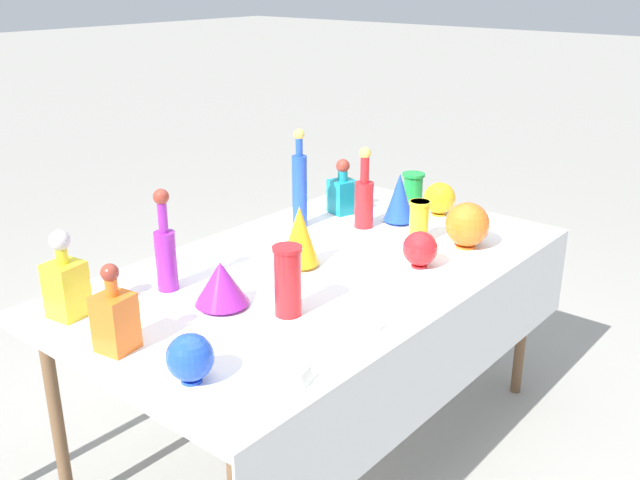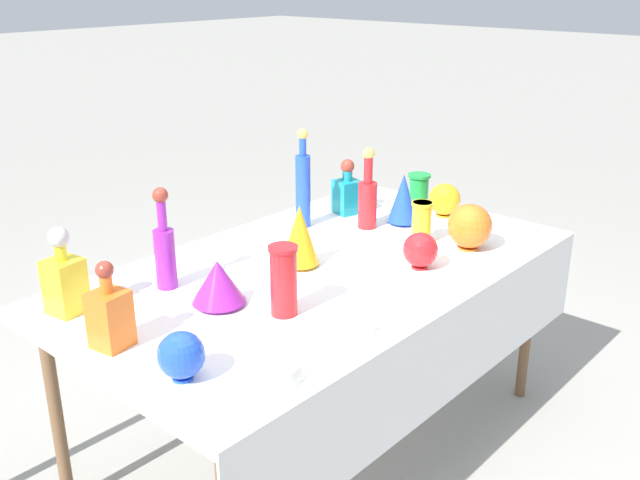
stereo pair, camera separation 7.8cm
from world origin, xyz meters
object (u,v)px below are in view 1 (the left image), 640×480
Objects in this scene: tall_bottle_2 at (165,250)px; slender_vase_2 at (288,279)px; fluted_vase_2 at (399,197)px; square_decanter_0 at (115,318)px; square_decanter_1 at (343,192)px; round_bowl_1 at (190,357)px; round_bowl_0 at (440,198)px; fluted_vase_1 at (221,283)px; slender_vase_1 at (419,220)px; slender_vase_0 at (413,187)px; round_bowl_3 at (420,249)px; tall_bottle_0 at (300,186)px; round_bowl_2 at (467,225)px; fluted_vase_0 at (300,235)px; square_decanter_2 at (66,283)px; tall_bottle_1 at (364,197)px.

tall_bottle_2 reaches higher than slender_vase_2.
square_decanter_0 is at bearing 179.86° from fluted_vase_2.
round_bowl_1 is at bearing -157.60° from square_decanter_1.
round_bowl_0 is at bearing 7.10° from slender_vase_2.
square_decanter_1 is 0.27m from fluted_vase_2.
fluted_vase_1 is (-0.98, -0.28, -0.01)m from square_decanter_1.
slender_vase_1 is 1.24× the size of round_bowl_1.
slender_vase_2 is (-1.19, -0.31, 0.04)m from slender_vase_0.
round_bowl_3 is at bearing -155.63° from round_bowl_0.
square_decanter_1 is at bearing 62.62° from round_bowl_3.
round_bowl_2 is at bearing -70.58° from tall_bottle_0.
square_decanter_2 is at bearing 159.20° from fluted_vase_0.
fluted_vase_1 is at bearing -178.96° from fluted_vase_2.
square_decanter_0 is 0.38m from fluted_vase_1.
round_bowl_0 is at bearing -54.60° from square_decanter_1.
tall_bottle_0 reaches higher than slender_vase_1.
square_decanter_1 is 1.36× the size of round_bowl_2.
tall_bottle_1 reaches higher than round_bowl_0.
square_decanter_0 is 1.66m from slender_vase_0.
square_decanter_2 is 1.93× the size of round_bowl_0.
round_bowl_3 is at bearing -145.23° from slender_vase_0.
fluted_vase_0 is at bearing 3.81° from fluted_vase_1.
tall_bottle_1 is at bearing -177.78° from slender_vase_0.
round_bowl_1 is (-0.44, -0.07, -0.05)m from slender_vase_2.
round_bowl_2 is at bearing -33.74° from fluted_vase_0.
slender_vase_2 is 1.14m from round_bowl_0.
square_decanter_1 is (1.35, 0.26, -0.00)m from square_decanter_0.
round_bowl_0 is at bearing -2.89° from square_decanter_0.
tall_bottle_2 is 1.28m from round_bowl_0.
slender_vase_1 is at bearing -71.14° from tall_bottle_0.
tall_bottle_0 reaches higher than square_decanter_0.
tall_bottle_0 is 0.75m from tall_bottle_2.
round_bowl_1 is (-0.01, -0.58, -0.04)m from square_decanter_2.
square_decanter_1 is 1.13× the size of fluted_vase_2.
fluted_vase_2 is (1.37, -0.29, -0.00)m from square_decanter_2.
round_bowl_1 is at bearing -151.96° from tall_bottle_0.
round_bowl_0 is (1.59, -0.08, -0.02)m from square_decanter_0.
fluted_vase_0 is 0.41m from fluted_vase_1.
tall_bottle_1 is (0.16, -0.21, -0.05)m from tall_bottle_0.
slender_vase_2 is 1.68× the size of round_bowl_1.
round_bowl_2 is (-0.03, -0.62, -0.00)m from square_decanter_1.
round_bowl_3 is (0.27, -0.33, -0.05)m from fluted_vase_0.
tall_bottle_1 is at bearing -8.26° from tall_bottle_2.
tall_bottle_1 is at bearing -9.70° from square_decanter_2.
slender_vase_1 is at bearing 2.38° from slender_vase_2.
square_decanter_2 is 1.58× the size of round_bowl_2.
fluted_vase_0 reaches higher than round_bowl_3.
square_decanter_1 is at bearing 78.50° from slender_vase_1.
round_bowl_2 is (0.95, -0.34, 0.01)m from fluted_vase_1.
tall_bottle_0 is 0.43m from fluted_vase_0.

